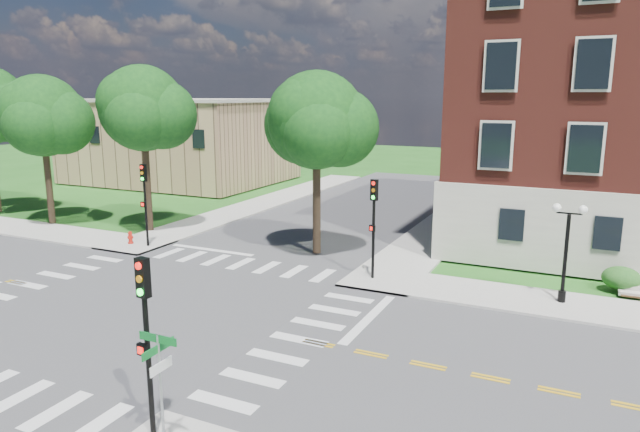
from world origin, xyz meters
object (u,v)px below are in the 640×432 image
at_px(traffic_signal_se, 146,326).
at_px(traffic_signal_nw, 145,194).
at_px(street_sign_pole, 160,371).
at_px(twin_lamp_west, 566,247).
at_px(fire_hydrant, 130,238).
at_px(traffic_signal_ne, 374,216).

xyz_separation_m(traffic_signal_se, traffic_signal_nw, (-13.40, 14.81, 0.00)).
xyz_separation_m(traffic_signal_nw, street_sign_pole, (14.10, -15.17, -0.88)).
bearing_deg(twin_lamp_west, fire_hydrant, -179.05).
bearing_deg(traffic_signal_se, fire_hydrant, 134.83).
bearing_deg(traffic_signal_se, street_sign_pole, -27.74).
relative_size(traffic_signal_nw, street_sign_pole, 1.55).
bearing_deg(fire_hydrant, street_sign_pole, -44.55).
distance_m(traffic_signal_se, street_sign_pole, 1.18).
distance_m(traffic_signal_nw, twin_lamp_west, 22.41).
relative_size(twin_lamp_west, street_sign_pole, 1.36).
height_order(traffic_signal_nw, fire_hydrant, traffic_signal_nw).
distance_m(traffic_signal_ne, fire_hydrant, 15.50).
xyz_separation_m(traffic_signal_se, street_sign_pole, (0.70, -0.37, -0.88)).
xyz_separation_m(traffic_signal_se, traffic_signal_ne, (0.58, 14.75, 0.00)).
distance_m(traffic_signal_ne, street_sign_pole, 15.15).
bearing_deg(fire_hydrant, traffic_signal_nw, 1.73).
bearing_deg(twin_lamp_west, traffic_signal_nw, -179.10).
distance_m(traffic_signal_se, twin_lamp_west, 17.64).
relative_size(traffic_signal_ne, street_sign_pole, 1.55).
bearing_deg(fire_hydrant, traffic_signal_ne, -0.05).
xyz_separation_m(twin_lamp_west, fire_hydrant, (-23.68, -0.39, -2.06)).
bearing_deg(twin_lamp_west, street_sign_pole, -118.14).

